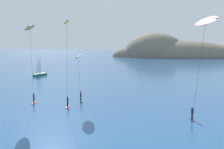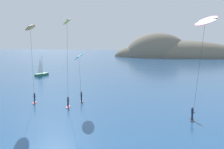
{
  "view_description": "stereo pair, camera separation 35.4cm",
  "coord_description": "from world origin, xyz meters",
  "px_view_note": "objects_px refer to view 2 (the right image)",
  "views": [
    {
      "loc": [
        11.15,
        -2.54,
        9.54
      ],
      "look_at": [
        2.33,
        31.52,
        5.39
      ],
      "focal_mm": 45.0,
      "sensor_mm": 36.0,
      "label": 1
    },
    {
      "loc": [
        11.49,
        -2.45,
        9.54
      ],
      "look_at": [
        2.33,
        31.52,
        5.39
      ],
      "focal_mm": 45.0,
      "sensor_mm": 36.0,
      "label": 2
    }
  ],
  "objects_px": {
    "kitesurfer_pink": "(204,28)",
    "sailboat_near": "(42,73)",
    "kitesurfer_orange": "(31,33)",
    "kitesurfer_cyan": "(79,60)",
    "kitesurfer_yellow": "(67,30)"
  },
  "relations": [
    {
      "from": "sailboat_near",
      "to": "kitesurfer_yellow",
      "type": "xyz_separation_m",
      "value": [
        23.47,
        -35.22,
        10.42
      ]
    },
    {
      "from": "sailboat_near",
      "to": "kitesurfer_yellow",
      "type": "relative_size",
      "value": 0.47
    },
    {
      "from": "sailboat_near",
      "to": "kitesurfer_pink",
      "type": "relative_size",
      "value": 0.49
    },
    {
      "from": "kitesurfer_pink",
      "to": "sailboat_near",
      "type": "bearing_deg",
      "value": 136.73
    },
    {
      "from": "sailboat_near",
      "to": "kitesurfer_orange",
      "type": "distance_m",
      "value": 39.62
    },
    {
      "from": "kitesurfer_pink",
      "to": "kitesurfer_orange",
      "type": "bearing_deg",
      "value": 169.94
    },
    {
      "from": "kitesurfer_yellow",
      "to": "kitesurfer_orange",
      "type": "xyz_separation_m",
      "value": [
        -6.09,
        1.06,
        -0.4
      ]
    },
    {
      "from": "kitesurfer_pink",
      "to": "kitesurfer_orange",
      "type": "xyz_separation_m",
      "value": [
        -23.3,
        4.13,
        -0.31
      ]
    },
    {
      "from": "kitesurfer_cyan",
      "to": "kitesurfer_yellow",
      "type": "height_order",
      "value": "kitesurfer_yellow"
    },
    {
      "from": "kitesurfer_cyan",
      "to": "kitesurfer_pink",
      "type": "bearing_deg",
      "value": -20.86
    },
    {
      "from": "kitesurfer_cyan",
      "to": "kitesurfer_yellow",
      "type": "distance_m",
      "value": 5.44
    },
    {
      "from": "kitesurfer_cyan",
      "to": "kitesurfer_yellow",
      "type": "bearing_deg",
      "value": -94.95
    },
    {
      "from": "kitesurfer_orange",
      "to": "kitesurfer_cyan",
      "type": "bearing_deg",
      "value": 19.91
    },
    {
      "from": "kitesurfer_pink",
      "to": "kitesurfer_cyan",
      "type": "xyz_separation_m",
      "value": [
        -16.92,
        6.45,
        -4.16
      ]
    },
    {
      "from": "sailboat_near",
      "to": "kitesurfer_orange",
      "type": "height_order",
      "value": "kitesurfer_orange"
    }
  ]
}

